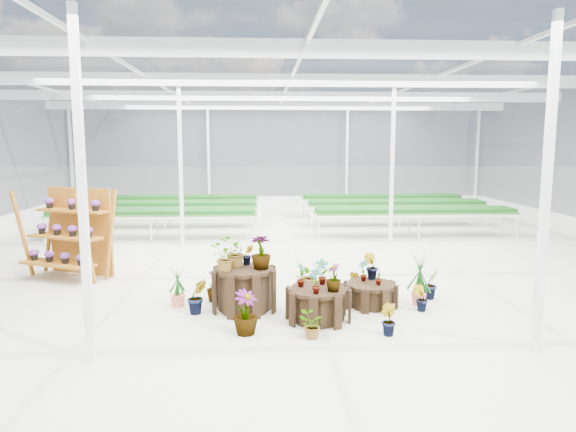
{
  "coord_description": "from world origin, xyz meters",
  "views": [
    {
      "loc": [
        -0.75,
        -10.55,
        2.79
      ],
      "look_at": [
        -0.18,
        0.34,
        1.3
      ],
      "focal_mm": 32.0,
      "sensor_mm": 36.0,
      "label": 1
    }
  ],
  "objects_px": {
    "plinth_tall": "(244,289)",
    "plinth_low": "(370,295)",
    "shelf_rack": "(67,234)",
    "plinth_mid": "(318,304)"
  },
  "relations": [
    {
      "from": "plinth_tall",
      "to": "plinth_low",
      "type": "distance_m",
      "value": 2.21
    },
    {
      "from": "plinth_mid",
      "to": "plinth_low",
      "type": "xyz_separation_m",
      "value": [
        1.0,
        0.7,
        -0.06
      ]
    },
    {
      "from": "plinth_tall",
      "to": "plinth_low",
      "type": "bearing_deg",
      "value": 2.6
    },
    {
      "from": "plinth_low",
      "to": "shelf_rack",
      "type": "bearing_deg",
      "value": 159.25
    },
    {
      "from": "plinth_mid",
      "to": "shelf_rack",
      "type": "distance_m",
      "value": 5.87
    },
    {
      "from": "plinth_low",
      "to": "shelf_rack",
      "type": "height_order",
      "value": "shelf_rack"
    },
    {
      "from": "plinth_tall",
      "to": "shelf_rack",
      "type": "bearing_deg",
      "value": 148.05
    },
    {
      "from": "plinth_mid",
      "to": "shelf_rack",
      "type": "xyz_separation_m",
      "value": [
        -5.01,
        2.98,
        0.68
      ]
    },
    {
      "from": "shelf_rack",
      "to": "plinth_low",
      "type": "bearing_deg",
      "value": 3.65
    },
    {
      "from": "plinth_mid",
      "to": "shelf_rack",
      "type": "relative_size",
      "value": 0.53
    }
  ]
}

